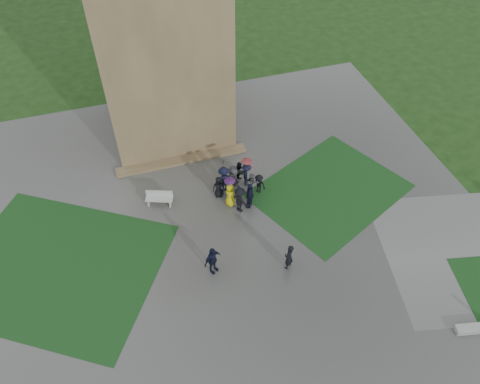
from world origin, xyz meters
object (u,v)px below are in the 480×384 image
object	(u,v)px
pedestrian_mid	(212,260)
pedestrian_near	(289,257)
bench	(159,198)
tower	(154,7)

from	to	relation	value
pedestrian_mid	pedestrian_near	bearing A→B (deg)	-42.96
bench	tower	bearing A→B (deg)	94.09
bench	pedestrian_near	bearing A→B (deg)	-29.68
tower	pedestrian_near	size ratio (longest dim) A/B	9.99
bench	pedestrian_mid	bearing A→B (deg)	-52.85
tower	pedestrian_mid	bearing A→B (deg)	-91.23
pedestrian_near	pedestrian_mid	bearing A→B (deg)	-52.28
bench	pedestrian_mid	xyz separation A→B (m)	(1.88, -5.89, 0.47)
bench	pedestrian_near	size ratio (longest dim) A/B	0.98
tower	pedestrian_near	bearing A→B (deg)	-75.72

